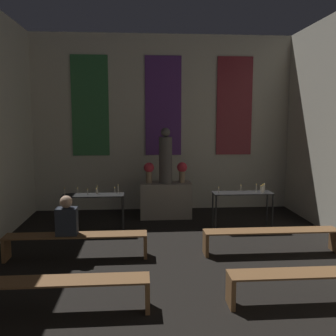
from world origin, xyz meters
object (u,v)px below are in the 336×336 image
Objects in this scene: candle_rack_right at (243,197)px; pew_third_left at (52,288)px; statue at (166,158)px; pew_back_left at (76,240)px; flower_vase_right at (182,170)px; person_seated at (67,217)px; pew_back_right at (271,235)px; flower_vase_left at (149,170)px; candle_rack_left at (93,200)px; pew_third_right at (320,279)px; altar at (166,200)px.

candle_rack_right is 4.83m from pew_third_left.
statue is 2.13m from candle_rack_right.
pew_third_left is 1.87m from pew_back_left.
flower_vase_right is 3.54m from person_seated.
pew_back_right is at bearing -86.04° from candle_rack_right.
flower_vase_left is 4.78m from pew_third_left.
candle_rack_left is 4.82m from pew_third_right.
candle_rack_left reaches higher than altar.
pew_third_right is (1.75, -4.51, -0.10)m from altar.
flower_vase_left is at bearing 180.00° from flower_vase_right.
candle_rack_left is at bearing -146.14° from altar.
pew_back_right is (3.39, -1.55, -0.38)m from candle_rack_left.
pew_back_left is 3.50m from pew_back_right.
statue reaches higher than candle_rack_right.
pew_third_left is (-3.39, -3.41, -0.38)m from candle_rack_right.
candle_rack_right is at bearing 93.96° from pew_back_right.
pew_back_right is (1.34, -2.64, -0.85)m from flower_vase_right.
statue is at bearing 146.22° from candle_rack_right.
flower_vase_right is at bearing 0.00° from altar.
pew_back_right is (0.11, -1.54, -0.38)m from candle_rack_right.
person_seated reaches higher than pew_third_left.
altar is 2.48× the size of flower_vase_right.
flower_vase_right is 0.20× the size of pew_third_right.
flower_vase_left is (-0.41, 0.00, 0.75)m from altar.
pew_third_left and pew_back_right have the same top height.
statue reaches higher than flower_vase_right.
altar is 0.51× the size of pew_third_left.
flower_vase_right is 1.72m from candle_rack_right.
person_seated is (-3.65, -0.00, 0.41)m from pew_back_right.
altar is 1.81× the size of person_seated.
candle_rack_right is (2.05, -1.10, -0.47)m from flower_vase_left.
person_seated is (-1.50, -2.64, -0.44)m from flower_vase_left.
flower_vase_left is at bearing 115.57° from pew_third_right.
candle_rack_left is at bearing -138.21° from flower_vase_left.
statue is at bearing 180.00° from flower_vase_right.
pew_back_left and pew_back_right have the same top height.
pew_third_right is at bearing -45.23° from candle_rack_left.
pew_third_right is (2.16, -4.51, -0.85)m from flower_vase_left.
person_seated is at bearing -180.00° from pew_back_right.
flower_vase_right reaches higher than pew_back_left.
candle_rack_left is at bearing 85.76° from pew_back_left.
candle_rack_left reaches higher than pew_third_right.
pew_back_left is at bearing -94.24° from candle_rack_left.
candle_rack_right is at bearing 45.15° from pew_third_left.
flower_vase_left reaches higher than pew_back_left.
pew_back_right is (2.16, -2.64, -0.85)m from flower_vase_left.
flower_vase_right is at bearing 48.83° from person_seated.
statue is at bearing 54.23° from person_seated.
person_seated is (-0.27, -1.55, 0.03)m from candle_rack_left.
altar is at bearing 146.22° from candle_rack_right.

